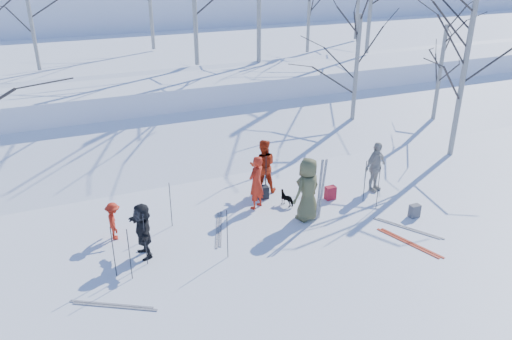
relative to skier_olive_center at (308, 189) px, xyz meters
name	(u,v)px	position (x,y,z in m)	size (l,w,h in m)	color
ground	(278,234)	(-1.13, -0.46, -0.93)	(120.00, 120.00, 0.00)	white
snow_ramp	(200,144)	(-1.13, 6.54, -0.78)	(70.00, 9.50, 1.40)	white
snow_plateau	(145,70)	(-1.13, 16.54, 0.07)	(70.00, 18.00, 2.20)	white
far_hill	(95,11)	(-1.13, 37.54, 1.07)	(90.00, 30.00, 6.00)	white
skier_olive_center	(308,189)	(0.00, 0.00, 0.00)	(0.91, 0.59, 1.86)	brown
skier_red_north	(256,182)	(-1.05, 1.20, -0.11)	(0.60, 0.39, 1.64)	red
skier_redor_behind	(263,166)	(-0.42, 2.12, -0.06)	(0.84, 0.66, 1.74)	#B5290D
skier_red_seated	(114,221)	(-5.20, 1.08, -0.40)	(0.68, 0.39, 1.05)	red
skier_cream_east	(375,167)	(2.85, 0.78, -0.11)	(0.96, 0.40, 1.63)	beige
skier_grey_west	(143,230)	(-4.64, -0.04, -0.20)	(1.35, 0.43, 1.45)	black
dog	(287,198)	(-0.13, 0.97, -0.70)	(0.24, 0.53, 0.45)	black
upright_ski_left	(320,190)	(0.26, -0.21, 0.02)	(0.07, 0.02, 1.90)	silver
upright_ski_right	(322,189)	(0.36, -0.20, 0.02)	(0.07, 0.02, 1.90)	silver
ski_pair_a	(113,306)	(-5.70, -1.73, -0.92)	(1.74, 1.14, 0.02)	silver
ski_pair_b	(219,229)	(-2.51, 0.42, -0.92)	(0.86, 1.85, 0.02)	silver
ski_pair_c	(409,243)	(1.86, -2.24, -0.92)	(0.76, 1.87, 0.02)	#B7321A
ski_pair_d	(408,228)	(2.31, -1.62, -0.92)	(1.14, 1.74, 0.02)	silver
ski_pole_a	(378,188)	(2.21, -0.27, -0.26)	(0.02, 0.02, 1.34)	black
ski_pole_b	(171,205)	(-3.65, 1.11, -0.26)	(0.02, 0.02, 1.34)	black
ski_pole_c	(145,240)	(-4.67, -0.44, -0.26)	(0.02, 0.02, 1.34)	black
ski_pole_d	(266,169)	(-0.26, 2.28, -0.26)	(0.02, 0.02, 1.34)	black
ski_pole_e	(113,252)	(-5.45, -0.65, -0.26)	(0.02, 0.02, 1.34)	black
ski_pole_f	(227,234)	(-2.75, -0.95, -0.26)	(0.02, 0.02, 1.34)	black
ski_pole_g	(365,181)	(2.12, 0.27, -0.26)	(0.02, 0.02, 1.34)	black
ski_pole_h	(130,254)	(-5.13, -0.90, -0.26)	(0.02, 0.02, 1.34)	black
ski_pole_i	(266,176)	(-0.47, 1.79, -0.26)	(0.02, 0.02, 1.34)	black
backpack_red	(330,193)	(1.26, 0.79, -0.72)	(0.32, 0.22, 0.42)	#AD1A2B
backpack_grey	(415,211)	(2.91, -1.14, -0.74)	(0.30, 0.20, 0.38)	#54565B
backpack_dark	(263,192)	(-0.64, 1.66, -0.73)	(0.34, 0.24, 0.40)	black
birch_plateau_f	(309,10)	(6.46, 11.94, 3.33)	(3.49, 3.49, 4.12)	silver
birch_plateau_h	(30,18)	(-6.40, 12.92, 3.49)	(3.70, 3.70, 4.43)	silver
birch_edge_b	(463,75)	(7.33, 2.17, 2.10)	(4.84, 4.84, 6.05)	silver
birch_edge_c	(439,78)	(8.86, 4.91, 1.24)	(3.63, 3.63, 4.33)	silver
birch_edge_e	(356,76)	(5.24, 5.68, 1.48)	(3.97, 3.97, 4.81)	silver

